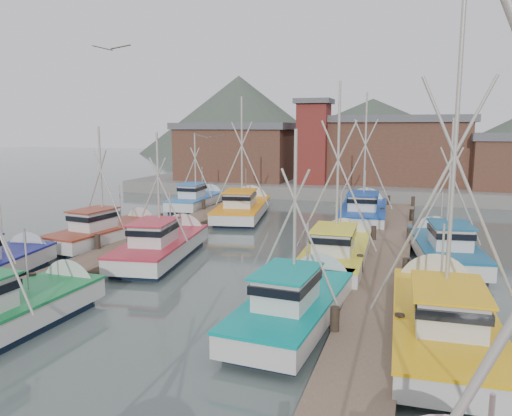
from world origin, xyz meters
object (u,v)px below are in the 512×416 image
(boat_4, at_px, (9,313))
(boat_12, at_px, (244,208))
(lookout_tower, at_px, (313,141))
(boat_8, at_px, (165,245))

(boat_4, xyz_separation_m, boat_12, (0.13, 23.53, 0.00))
(boat_12, bearing_deg, boat_4, -100.58)
(boat_12, bearing_deg, lookout_tower, 69.49)
(lookout_tower, xyz_separation_m, boat_4, (-2.67, -37.60, -4.87))
(lookout_tower, distance_m, boat_12, 15.10)
(boat_4, xyz_separation_m, boat_8, (0.25, 10.52, -0.01))
(boat_4, bearing_deg, boat_12, 91.51)
(lookout_tower, height_order, boat_12, lookout_tower)
(boat_8, height_order, boat_12, boat_12)
(boat_4, relative_size, boat_12, 0.83)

